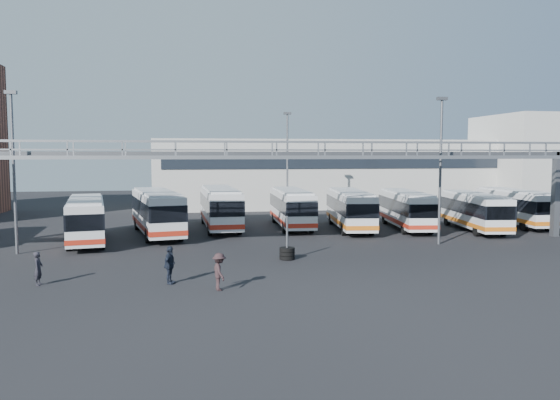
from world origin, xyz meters
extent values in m
plane|color=black|center=(0.00, 0.00, 0.00)|extent=(140.00, 140.00, 0.00)
cube|color=gray|center=(0.00, 5.00, 6.10)|extent=(50.00, 1.80, 0.22)
cube|color=gray|center=(0.00, 4.15, 7.05)|extent=(50.00, 0.10, 0.10)
cube|color=gray|center=(0.00, 5.85, 7.05)|extent=(50.00, 0.10, 0.10)
cube|color=#4C4F54|center=(0.00, 9.00, 6.30)|extent=(45.00, 0.50, 0.35)
cube|color=#9E9E99|center=(12.00, 38.00, 4.00)|extent=(42.00, 14.00, 8.00)
cube|color=#B2B2AD|center=(38.00, 32.00, 5.50)|extent=(14.00, 12.00, 11.00)
cylinder|color=#4C4F54|center=(-16.00, 8.00, 5.00)|extent=(0.18, 0.18, 10.00)
cube|color=#4C4F54|center=(-16.00, 8.00, 10.10)|extent=(0.70, 0.35, 0.22)
cylinder|color=#4C4F54|center=(12.00, 7.00, 5.00)|extent=(0.18, 0.18, 10.00)
cube|color=#4C4F54|center=(12.00, 7.00, 10.10)|extent=(0.70, 0.35, 0.22)
cylinder|color=#4C4F54|center=(4.00, 22.00, 5.00)|extent=(0.18, 0.18, 10.00)
cube|color=#4C4F54|center=(4.00, 22.00, 10.10)|extent=(0.70, 0.35, 0.22)
cube|color=silver|center=(-12.48, 11.99, 1.73)|extent=(3.93, 10.64, 2.60)
cube|color=black|center=(-12.48, 11.99, 2.03)|extent=(4.00, 10.71, 1.04)
cube|color=#A72514|center=(-12.48, 11.99, 0.80)|extent=(3.99, 10.70, 0.33)
cube|color=silver|center=(-12.48, 11.99, 3.10)|extent=(3.54, 9.58, 0.15)
cylinder|color=black|center=(-13.02, 8.54, 0.47)|extent=(0.43, 0.98, 0.95)
cylinder|color=black|center=(-10.92, 8.87, 0.47)|extent=(0.43, 0.98, 0.95)
cylinder|color=black|center=(-14.04, 15.12, 0.47)|extent=(0.43, 0.98, 0.95)
cylinder|color=black|center=(-11.94, 15.45, 0.47)|extent=(0.43, 0.98, 0.95)
cube|color=silver|center=(-7.68, 14.76, 1.88)|extent=(4.66, 11.64, 2.84)
cube|color=black|center=(-7.68, 14.76, 2.22)|extent=(4.73, 11.71, 1.14)
cube|color=#A72514|center=(-7.68, 14.76, 0.88)|extent=(4.72, 11.70, 0.36)
cube|color=silver|center=(-7.68, 14.76, 3.39)|extent=(4.20, 10.48, 0.17)
cylinder|color=black|center=(-8.15, 10.97, 0.52)|extent=(0.50, 1.07, 1.03)
cylinder|color=black|center=(-5.85, 11.41, 0.52)|extent=(0.50, 1.07, 1.03)
cylinder|color=black|center=(-9.51, 18.11, 0.52)|extent=(0.50, 1.07, 1.03)
cylinder|color=black|center=(-7.21, 18.55, 0.52)|extent=(0.50, 1.07, 1.03)
cube|color=silver|center=(-2.60, 17.59, 1.89)|extent=(2.95, 11.44, 2.84)
cube|color=black|center=(-2.60, 17.59, 2.22)|extent=(3.01, 11.51, 1.14)
cube|color=#A72514|center=(-2.60, 17.59, 0.88)|extent=(3.00, 11.50, 0.36)
cube|color=silver|center=(-2.60, 17.59, 3.39)|extent=(2.65, 10.30, 0.17)
cylinder|color=black|center=(-3.65, 13.91, 0.52)|extent=(0.34, 1.04, 1.03)
cylinder|color=black|center=(-1.31, 13.99, 0.52)|extent=(0.34, 1.04, 1.03)
cylinder|color=black|center=(-3.89, 21.18, 0.52)|extent=(0.34, 1.04, 1.03)
cylinder|color=black|center=(-1.55, 21.26, 0.52)|extent=(0.34, 1.04, 1.03)
cube|color=silver|center=(3.51, 17.44, 1.77)|extent=(2.84, 10.78, 2.67)
cube|color=black|center=(3.51, 17.44, 2.09)|extent=(2.90, 10.84, 1.07)
cube|color=#A72514|center=(3.51, 17.44, 0.83)|extent=(2.89, 10.83, 0.34)
cube|color=silver|center=(3.51, 17.44, 3.19)|extent=(2.56, 9.70, 0.16)
cylinder|color=black|center=(2.28, 14.06, 0.49)|extent=(0.33, 0.98, 0.97)
cylinder|color=black|center=(4.47, 13.98, 0.49)|extent=(0.33, 0.98, 0.97)
cylinder|color=black|center=(2.55, 20.90, 0.49)|extent=(0.33, 0.98, 0.97)
cylinder|color=black|center=(4.74, 20.82, 0.49)|extent=(0.33, 0.98, 0.97)
cube|color=silver|center=(8.09, 15.35, 1.77)|extent=(3.71, 10.90, 2.67)
cube|color=black|center=(8.09, 15.35, 2.09)|extent=(3.78, 10.97, 1.07)
cube|color=#C86012|center=(8.09, 15.35, 0.83)|extent=(3.77, 10.96, 0.34)
cube|color=silver|center=(8.09, 15.35, 3.19)|extent=(3.34, 9.81, 0.16)
cylinder|color=black|center=(6.59, 12.09, 0.49)|extent=(0.41, 1.00, 0.97)
cylinder|color=black|center=(8.76, 11.83, 0.49)|extent=(0.41, 1.00, 0.97)
cylinder|color=black|center=(7.42, 18.88, 0.49)|extent=(0.41, 1.00, 0.97)
cylinder|color=black|center=(9.60, 18.61, 0.49)|extent=(0.41, 1.00, 0.97)
cube|color=silver|center=(12.91, 14.95, 1.72)|extent=(3.70, 10.58, 2.59)
cube|color=black|center=(12.91, 14.95, 2.02)|extent=(3.77, 10.65, 1.04)
cube|color=#A72514|center=(12.91, 14.95, 0.80)|extent=(3.76, 10.64, 0.33)
cube|color=silver|center=(12.91, 14.95, 3.09)|extent=(3.33, 9.52, 0.15)
cylinder|color=black|center=(11.42, 11.81, 0.47)|extent=(0.40, 0.97, 0.94)
cylinder|color=black|center=(13.52, 11.53, 0.47)|extent=(0.40, 0.97, 0.94)
cylinder|color=black|center=(12.30, 18.38, 0.47)|extent=(0.40, 0.97, 0.94)
cylinder|color=black|center=(14.39, 18.10, 0.47)|extent=(0.40, 0.97, 0.94)
cube|color=silver|center=(17.99, 13.03, 1.69)|extent=(3.61, 10.38, 2.54)
cube|color=black|center=(17.99, 13.03, 1.99)|extent=(3.68, 10.44, 1.02)
cube|color=#C86012|center=(17.99, 13.03, 0.79)|extent=(3.67, 10.43, 0.32)
cube|color=silver|center=(17.99, 13.03, 3.03)|extent=(3.25, 9.34, 0.15)
cylinder|color=black|center=(16.54, 9.94, 0.46)|extent=(0.39, 0.95, 0.92)
cylinder|color=black|center=(18.59, 9.67, 0.46)|extent=(0.39, 0.95, 0.92)
cylinder|color=black|center=(17.38, 16.39, 0.46)|extent=(0.39, 0.95, 0.92)
cylinder|color=black|center=(19.44, 16.12, 0.46)|extent=(0.39, 0.95, 0.92)
cube|color=silver|center=(23.25, 15.34, 1.72)|extent=(3.02, 10.52, 2.60)
cube|color=black|center=(23.25, 15.34, 2.03)|extent=(3.08, 10.58, 1.04)
cube|color=#C86012|center=(23.25, 15.34, 0.80)|extent=(3.07, 10.57, 0.33)
cube|color=silver|center=(23.25, 15.34, 3.10)|extent=(2.72, 9.47, 0.15)
cylinder|color=black|center=(21.98, 12.09, 0.47)|extent=(0.34, 0.96, 0.94)
cylinder|color=black|center=(24.10, 11.96, 0.47)|extent=(0.34, 0.96, 0.94)
cylinder|color=black|center=(22.41, 18.73, 0.47)|extent=(0.34, 0.96, 0.94)
cylinder|color=black|center=(24.52, 18.59, 0.47)|extent=(0.34, 0.96, 0.94)
imported|color=black|center=(-12.47, -0.99, 0.82)|extent=(0.44, 0.62, 1.63)
imported|color=black|center=(-3.96, -3.47, 0.87)|extent=(0.86, 1.23, 1.74)
imported|color=black|center=(-6.25, -1.79, 0.92)|extent=(0.83, 1.17, 1.85)
cylinder|color=black|center=(0.49, 3.31, 0.13)|extent=(0.92, 0.92, 0.22)
cylinder|color=black|center=(0.49, 3.31, 0.37)|extent=(0.92, 0.92, 0.22)
cylinder|color=black|center=(0.49, 3.31, 0.61)|extent=(0.92, 0.92, 0.22)
cylinder|color=#4C4F54|center=(0.49, 3.31, 1.31)|extent=(0.13, 0.13, 2.62)
camera|label=1|loc=(-5.43, -28.38, 6.26)|focal=35.00mm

